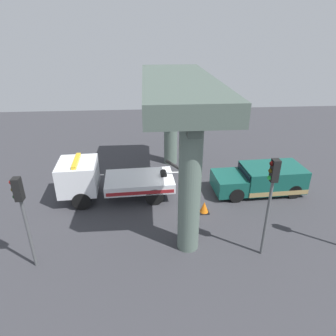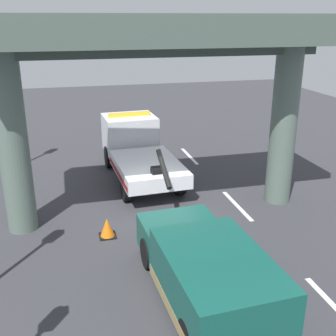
# 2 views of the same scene
# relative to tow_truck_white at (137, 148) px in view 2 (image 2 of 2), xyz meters

# --- Properties ---
(ground_plane) EXTENTS (60.00, 40.00, 0.10)m
(ground_plane) POSITION_rel_tow_truck_white_xyz_m (-4.21, -0.04, -1.25)
(ground_plane) COLOR #38383D
(lane_stripe_mid) EXTENTS (2.60, 0.16, 0.01)m
(lane_stripe_mid) POSITION_rel_tow_truck_white_xyz_m (-4.21, -2.97, -1.20)
(lane_stripe_mid) COLOR silver
(lane_stripe_mid) RESTS_ON ground
(lane_stripe_east) EXTENTS (2.60, 0.16, 0.01)m
(lane_stripe_east) POSITION_rel_tow_truck_white_xyz_m (1.79, -2.97, -1.20)
(lane_stripe_east) COLOR silver
(lane_stripe_east) RESTS_ON ground
(tow_truck_white) EXTENTS (7.30, 2.68, 2.46)m
(tow_truck_white) POSITION_rel_tow_truck_white_xyz_m (0.00, 0.00, 0.00)
(tow_truck_white) COLOR white
(tow_truck_white) RESTS_ON ground
(towed_van_green) EXTENTS (5.30, 2.44, 1.58)m
(towed_van_green) POSITION_rel_tow_truck_white_xyz_m (-9.11, -0.04, -0.42)
(towed_van_green) COLOR #145147
(towed_van_green) RESTS_ON ground
(overpass_structure) EXTENTS (3.60, 11.16, 6.64)m
(overpass_structure) POSITION_rel_tow_truck_white_xyz_m (-4.09, -0.04, 4.27)
(overpass_structure) COLOR #596B60
(overpass_structure) RESTS_ON ground
(traffic_light_mid) EXTENTS (0.39, 0.32, 4.04)m
(traffic_light_mid) POSITION_rel_tow_truck_white_xyz_m (2.31, 5.24, 1.75)
(traffic_light_mid) COLOR #515456
(traffic_light_mid) RESTS_ON ground
(traffic_cone_orange) EXTENTS (0.52, 0.52, 0.62)m
(traffic_cone_orange) POSITION_rel_tow_truck_white_xyz_m (-5.32, 1.92, -0.91)
(traffic_cone_orange) COLOR orange
(traffic_cone_orange) RESTS_ON ground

